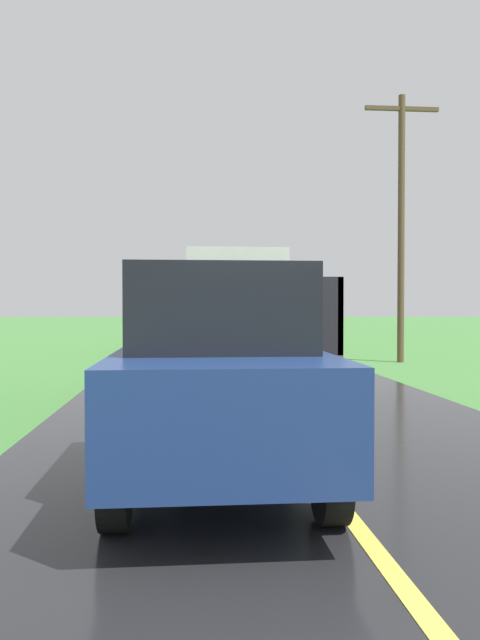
{
  "coord_description": "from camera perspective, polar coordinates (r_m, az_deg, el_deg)",
  "views": [
    {
      "loc": [
        -1.2,
        0.58,
        1.66
      ],
      "look_at": [
        -0.19,
        12.41,
        1.4
      ],
      "focal_mm": 33.83,
      "sensor_mm": 36.0,
      "label": 1
    }
  ],
  "objects": [
    {
      "name": "banana_truck_near",
      "position": [
        12.03,
        -0.09,
        0.35
      ],
      "size": [
        2.38,
        5.82,
        2.8
      ],
      "color": "#2D2D30",
      "rests_on": "road_surface"
    },
    {
      "name": "banana_truck_far",
      "position": [
        23.18,
        -2.31,
        0.77
      ],
      "size": [
        2.38,
        5.81,
        2.8
      ],
      "color": "#2D2D30",
      "rests_on": "road_surface"
    },
    {
      "name": "following_car",
      "position": [
        5.53,
        -2.23,
        -4.86
      ],
      "size": [
        1.74,
        4.1,
        1.92
      ],
      "color": "navy",
      "rests_on": "road_surface"
    },
    {
      "name": "utility_pole_roadside",
      "position": [
        18.83,
        15.01,
        9.28
      ],
      "size": [
        2.23,
        0.2,
        7.95
      ],
      "color": "brown",
      "rests_on": "ground"
    }
  ]
}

